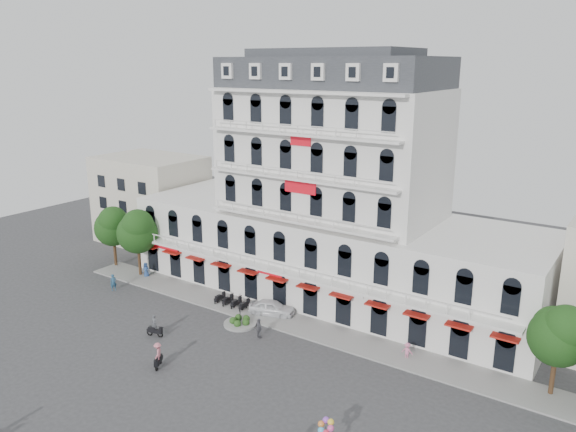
# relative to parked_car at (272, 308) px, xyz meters

# --- Properties ---
(ground) EXTENTS (120.00, 120.00, 0.00)m
(ground) POSITION_rel_parked_car_xyz_m (1.75, -9.50, -0.79)
(ground) COLOR #38383A
(ground) RESTS_ON ground
(sidewalk) EXTENTS (53.00, 4.00, 0.16)m
(sidewalk) POSITION_rel_parked_car_xyz_m (1.75, -0.50, -0.71)
(sidewalk) COLOR gray
(sidewalk) RESTS_ON ground
(main_building) EXTENTS (45.00, 15.00, 25.80)m
(main_building) POSITION_rel_parked_car_xyz_m (1.75, 8.50, 9.17)
(main_building) COLOR silver
(main_building) RESTS_ON ground
(flank_building_west) EXTENTS (14.00, 10.00, 12.00)m
(flank_building_west) POSITION_rel_parked_car_xyz_m (-28.25, 10.50, 5.21)
(flank_building_west) COLOR beige
(flank_building_west) RESTS_ON ground
(traffic_island) EXTENTS (3.20, 3.20, 1.60)m
(traffic_island) POSITION_rel_parked_car_xyz_m (-1.25, -3.50, -0.53)
(traffic_island) COLOR gray
(traffic_island) RESTS_ON ground
(parked_scooter_row) EXTENTS (4.40, 1.80, 1.10)m
(parked_scooter_row) POSITION_rel_parked_car_xyz_m (-4.60, -0.70, -0.79)
(parked_scooter_row) COLOR black
(parked_scooter_row) RESTS_ON ground
(tree_west_outer) EXTENTS (4.50, 4.48, 7.76)m
(tree_west_outer) POSITION_rel_parked_car_xyz_m (-24.20, 0.48, 4.56)
(tree_west_outer) COLOR #382314
(tree_west_outer) RESTS_ON ground
(tree_west_inner) EXTENTS (4.76, 4.76, 8.25)m
(tree_west_inner) POSITION_rel_parked_car_xyz_m (-19.20, -0.02, 4.90)
(tree_west_inner) COLOR #382314
(tree_west_inner) RESTS_ON ground
(tree_east_inner) EXTENTS (4.40, 4.37, 7.57)m
(tree_east_inner) POSITION_rel_parked_car_xyz_m (25.80, 0.48, 4.43)
(tree_east_inner) COLOR #382314
(tree_east_inner) RESTS_ON ground
(parked_car) EXTENTS (4.98, 3.23, 1.58)m
(parked_car) POSITION_rel_parked_car_xyz_m (0.00, 0.00, 0.00)
(parked_car) COLOR white
(parked_car) RESTS_ON ground
(rider_west) EXTENTS (1.67, 0.75, 2.14)m
(rider_west) POSITION_rel_parked_car_xyz_m (-6.29, -9.77, 0.17)
(rider_west) COLOR black
(rider_west) RESTS_ON ground
(rider_center) EXTENTS (1.13, 1.53, 2.21)m
(rider_center) POSITION_rel_parked_car_xyz_m (-1.98, -13.38, 0.38)
(rider_center) COLOR black
(rider_center) RESTS_ON ground
(pedestrian_left) EXTENTS (1.03, 0.85, 1.81)m
(pedestrian_left) POSITION_rel_parked_car_xyz_m (-18.25, 0.00, 0.12)
(pedestrian_left) COLOR navy
(pedestrian_left) RESTS_ON ground
(pedestrian_mid) EXTENTS (1.20, 0.85, 1.89)m
(pedestrian_mid) POSITION_rel_parked_car_xyz_m (1.83, -4.58, 0.16)
(pedestrian_mid) COLOR #56565D
(pedestrian_mid) RESTS_ON ground
(pedestrian_right) EXTENTS (1.00, 0.60, 1.51)m
(pedestrian_right) POSITION_rel_parked_car_xyz_m (14.60, -0.56, -0.03)
(pedestrian_right) COLOR pink
(pedestrian_right) RESTS_ON ground
(pedestrian_far) EXTENTS (0.74, 0.82, 1.87)m
(pedestrian_far) POSITION_rel_parked_car_xyz_m (-18.25, -4.72, 0.15)
(pedestrian_far) COLOR #275376
(pedestrian_far) RESTS_ON ground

